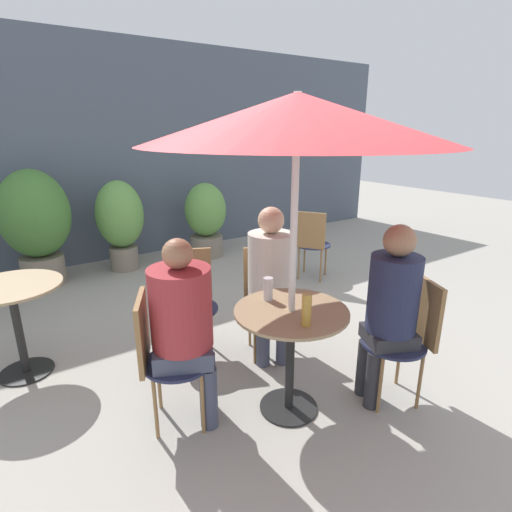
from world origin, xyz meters
TOP-DOWN VIEW (x-y plane):
  - ground_plane at (0.00, 0.00)m, footprint 20.00×20.00m
  - storefront_wall at (0.00, 4.01)m, footprint 10.00×0.06m
  - cafe_table_near at (-0.03, -0.04)m, footprint 0.73×0.73m
  - cafe_table_far at (-1.48, 1.43)m, footprint 0.71×0.71m
  - bistro_chair_0 at (0.71, -0.38)m, footprint 0.48×0.47m
  - bistro_chair_1 at (0.31, 0.71)m, footprint 0.47×0.48m
  - bistro_chair_2 at (-0.78, 0.30)m, footprint 0.48×0.47m
  - bistro_chair_3 at (1.70, 1.73)m, footprint 0.49×0.49m
  - bistro_chair_4 at (-0.25, 1.01)m, footprint 0.47×0.48m
  - seated_person_0 at (0.57, -0.31)m, footprint 0.40×0.38m
  - seated_person_1 at (0.24, 0.57)m, footprint 0.42×0.43m
  - seated_person_2 at (-0.64, 0.24)m, footprint 0.46×0.44m
  - beer_glass_0 at (-0.09, -0.24)m, footprint 0.06×0.06m
  - beer_glass_1 at (-0.06, 0.18)m, footprint 0.06×0.06m
  - potted_plant_0 at (-1.10, 3.43)m, footprint 0.79×0.79m
  - potted_plant_1 at (-0.12, 3.45)m, footprint 0.61×0.61m
  - potted_plant_2 at (1.09, 3.37)m, footprint 0.60×0.60m
  - umbrella at (-0.03, -0.04)m, footprint 1.75×1.75m

SIDE VIEW (x-z plane):
  - ground_plane at x=0.00m, z-range 0.00..0.00m
  - bistro_chair_0 at x=0.71m, z-range 0.08..0.96m
  - bistro_chair_1 at x=0.31m, z-range 0.08..0.96m
  - bistro_chair_2 at x=-0.78m, z-range 0.08..0.96m
  - bistro_chair_3 at x=1.70m, z-range 0.08..0.96m
  - bistro_chair_4 at x=-0.25m, z-range 0.08..0.96m
  - cafe_table_far at x=-1.48m, z-range 0.18..0.92m
  - cafe_table_near at x=-0.03m, z-range 0.19..0.92m
  - potted_plant_2 at x=1.09m, z-range 0.04..1.13m
  - potted_plant_1 at x=-0.12m, z-range 0.09..1.28m
  - seated_person_2 at x=-0.64m, z-range 0.10..1.33m
  - seated_person_1 at x=0.24m, z-range 0.11..1.37m
  - seated_person_0 at x=0.57m, z-range 0.11..1.37m
  - potted_plant_0 at x=-1.10m, z-range 0.10..1.49m
  - beer_glass_1 at x=-0.06m, z-range 0.73..0.89m
  - beer_glass_0 at x=-0.09m, z-range 0.73..0.93m
  - storefront_wall at x=0.00m, z-range 0.00..3.00m
  - umbrella at x=-0.03m, z-range 0.86..2.87m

